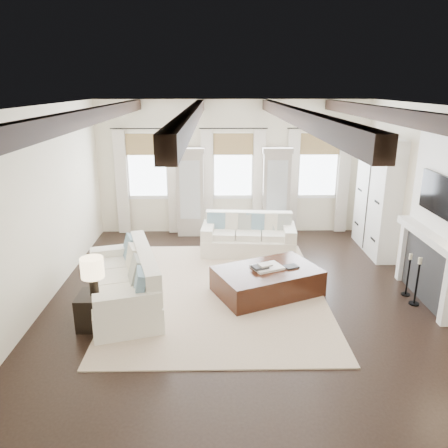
{
  "coord_description": "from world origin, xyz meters",
  "views": [
    {
      "loc": [
        -0.41,
        -6.67,
        3.51
      ],
      "look_at": [
        -0.27,
        0.71,
        1.15
      ],
      "focal_mm": 35.0,
      "sensor_mm": 36.0,
      "label": 1
    }
  ],
  "objects_px": {
    "sofa_left": "(127,285)",
    "side_table_back": "(189,223)",
    "sofa_back": "(248,237)",
    "ottoman": "(267,281)",
    "side_table_front": "(96,310)"
  },
  "relations": [
    {
      "from": "sofa_left",
      "to": "side_table_back",
      "type": "relative_size",
      "value": 4.34
    },
    {
      "from": "sofa_back",
      "to": "ottoman",
      "type": "xyz_separation_m",
      "value": [
        0.19,
        -1.99,
        -0.12
      ]
    },
    {
      "from": "side_table_back",
      "to": "side_table_front",
      "type": "bearing_deg",
      "value": -105.07
    },
    {
      "from": "sofa_back",
      "to": "ottoman",
      "type": "bearing_deg",
      "value": -84.61
    },
    {
      "from": "side_table_back",
      "to": "sofa_left",
      "type": "bearing_deg",
      "value": -102.5
    },
    {
      "from": "sofa_left",
      "to": "ottoman",
      "type": "distance_m",
      "value": 2.4
    },
    {
      "from": "ottoman",
      "to": "side_table_back",
      "type": "xyz_separation_m",
      "value": [
        -1.55,
        3.27,
        0.05
      ]
    },
    {
      "from": "sofa_back",
      "to": "side_table_back",
      "type": "height_order",
      "value": "sofa_back"
    },
    {
      "from": "ottoman",
      "to": "side_table_front",
      "type": "relative_size",
      "value": 3.34
    },
    {
      "from": "sofa_left",
      "to": "side_table_front",
      "type": "height_order",
      "value": "sofa_left"
    },
    {
      "from": "ottoman",
      "to": "sofa_back",
      "type": "bearing_deg",
      "value": 71.32
    },
    {
      "from": "sofa_back",
      "to": "side_table_back",
      "type": "distance_m",
      "value": 1.87
    },
    {
      "from": "sofa_left",
      "to": "side_table_front",
      "type": "relative_size",
      "value": 4.61
    },
    {
      "from": "sofa_left",
      "to": "side_table_front",
      "type": "xyz_separation_m",
      "value": [
        -0.34,
        -0.63,
        -0.12
      ]
    },
    {
      "from": "sofa_back",
      "to": "side_table_front",
      "type": "relative_size",
      "value": 3.95
    }
  ]
}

